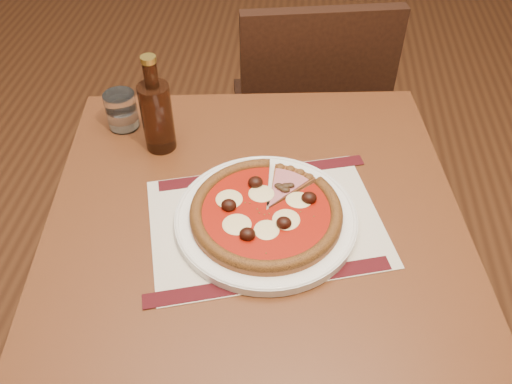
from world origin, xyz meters
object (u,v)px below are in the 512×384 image
chair_far (307,111)px  plate (266,219)px  pizza (266,212)px  water_glass (122,111)px  table (255,244)px  bottle (157,114)px

chair_far → plate: bearing=72.9°
pizza → water_glass: size_ratio=3.34×
chair_far → water_glass: 0.66m
chair_far → pizza: chair_far is taller
table → water_glass: 0.43m
pizza → bottle: 0.33m
table → bottle: bearing=142.1°
bottle → chair_far: bearing=56.7°
chair_far → water_glass: chair_far is taller
table → chair_far: (0.10, 0.67, -0.13)m
water_glass → bottle: 0.13m
chair_far → pizza: size_ratio=3.14×
plate → water_glass: bearing=142.4°
chair_far → water_glass: size_ratio=10.51×
chair_far → pizza: (-0.07, -0.70, 0.27)m
pizza → water_glass: 0.44m
plate → bottle: (-0.25, 0.21, 0.08)m
pizza → water_glass: bearing=142.4°
chair_far → table: bearing=70.6°
plate → pizza: (-0.00, -0.00, 0.02)m
plate → pizza: 0.02m
water_glass → pizza: bearing=-37.6°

